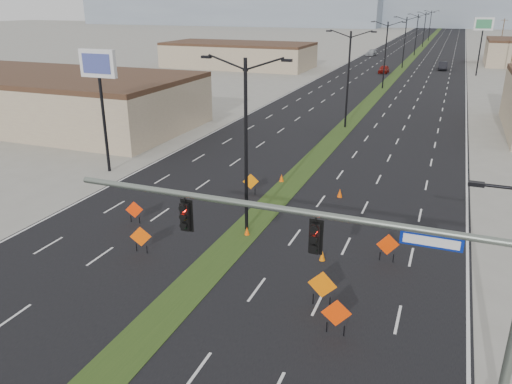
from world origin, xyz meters
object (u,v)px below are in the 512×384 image
(construction_sign_5, at_px, (388,246))
(cone_1, at_px, (322,256))
(streetlight_0, at_px, (246,142))
(car_mid, at_px, (443,66))
(car_left, at_px, (384,69))
(pole_sign_west, at_px, (99,73))
(streetlight_2, at_px, (385,53))
(pole_sign_east_far, at_px, (483,28))
(construction_sign_3, at_px, (322,286))
(cone_0, at_px, (247,231))
(cone_2, at_px, (340,193))
(streetlight_6, at_px, (430,25))
(construction_sign_0, at_px, (134,211))
(streetlight_3, at_px, (405,41))
(construction_sign_2, at_px, (251,182))
(construction_sign_1, at_px, (141,238))
(car_far, at_px, (371,53))
(cone_3, at_px, (282,178))
(signal_mast, at_px, (369,259))
(construction_sign_4, at_px, (336,314))
(streetlight_4, at_px, (416,33))
(streetlight_1, at_px, (348,77))

(construction_sign_5, relative_size, cone_1, 2.92)
(streetlight_0, relative_size, car_mid, 2.08)
(car_left, height_order, pole_sign_west, pole_sign_west)
(streetlight_2, distance_m, pole_sign_east_far, 25.81)
(construction_sign_3, xyz_separation_m, cone_0, (-5.85, 5.46, -0.76))
(cone_2, bearing_deg, streetlight_6, 91.43)
(construction_sign_0, bearing_deg, streetlight_3, 63.57)
(construction_sign_2, distance_m, cone_0, 6.76)
(construction_sign_1, xyz_separation_m, pole_sign_west, (-10.35, 10.98, 6.85))
(streetlight_2, xyz_separation_m, car_far, (-10.13, 51.60, -4.70))
(streetlight_0, distance_m, car_far, 108.17)
(construction_sign_0, bearing_deg, cone_2, 17.52)
(construction_sign_5, height_order, cone_0, construction_sign_5)
(streetlight_2, bearing_deg, construction_sign_0, -96.69)
(construction_sign_1, bearing_deg, pole_sign_east_far, 55.42)
(construction_sign_3, relative_size, pole_sign_east_far, 0.17)
(cone_3, bearing_deg, pole_sign_east_far, 77.84)
(construction_sign_2, bearing_deg, streetlight_3, 63.65)
(signal_mast, bearing_deg, construction_sign_4, 123.36)
(streetlight_2, relative_size, construction_sign_4, 6.12)
(streetlight_4, height_order, construction_sign_4, streetlight_4)
(construction_sign_0, xyz_separation_m, cone_3, (5.98, 10.38, -0.51))
(car_far, bearing_deg, cone_0, -79.09)
(streetlight_4, height_order, construction_sign_5, streetlight_4)
(streetlight_3, distance_m, cone_0, 84.87)
(cone_1, bearing_deg, construction_sign_4, -70.79)
(car_mid, distance_m, pole_sign_west, 81.22)
(construction_sign_1, xyz_separation_m, cone_2, (8.21, 12.03, -0.59))
(construction_sign_4, bearing_deg, streetlight_4, 78.76)
(cone_2, bearing_deg, streetlight_1, 100.96)
(construction_sign_4, relative_size, pole_sign_west, 0.17)
(streetlight_4, height_order, car_mid, streetlight_4)
(streetlight_0, bearing_deg, streetlight_1, 90.00)
(streetlight_0, height_order, car_mid, streetlight_0)
(streetlight_0, height_order, streetlight_2, same)
(construction_sign_0, relative_size, pole_sign_east_far, 0.14)
(car_left, bearing_deg, streetlight_1, -86.76)
(pole_sign_east_far, bearing_deg, cone_2, -109.09)
(streetlight_0, bearing_deg, cone_3, 95.05)
(car_far, distance_m, pole_sign_west, 101.72)
(streetlight_0, bearing_deg, construction_sign_1, -131.33)
(streetlight_3, bearing_deg, signal_mast, -84.80)
(streetlight_2, distance_m, construction_sign_4, 64.52)
(streetlight_3, xyz_separation_m, construction_sign_5, (8.32, -84.93, -4.49))
(construction_sign_2, xyz_separation_m, pole_sign_east_far, (16.02, 71.85, 7.49))
(car_mid, bearing_deg, streetlight_1, -99.77)
(construction_sign_0, relative_size, construction_sign_3, 0.81)
(streetlight_0, bearing_deg, cone_1, -21.85)
(construction_sign_1, bearing_deg, construction_sign_4, -37.76)
(construction_sign_0, bearing_deg, construction_sign_5, -19.39)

